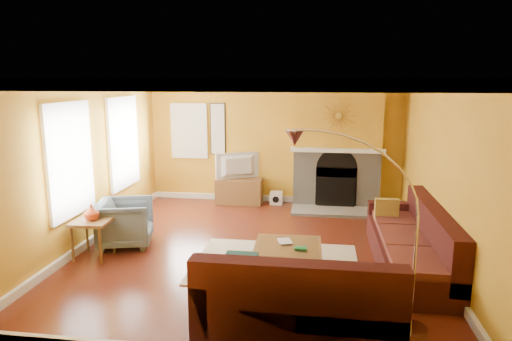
# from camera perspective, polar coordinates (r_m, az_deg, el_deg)

# --- Properties ---
(floor) EXTENTS (5.50, 6.00, 0.02)m
(floor) POSITION_cam_1_polar(r_m,az_deg,el_deg) (7.42, -0.15, -9.93)
(floor) COLOR maroon
(floor) RESTS_ON ground
(ceiling) EXTENTS (5.50, 6.00, 0.02)m
(ceiling) POSITION_cam_1_polar(r_m,az_deg,el_deg) (6.91, -0.17, 11.56)
(ceiling) COLOR white
(ceiling) RESTS_ON ground
(wall_back) EXTENTS (5.50, 0.02, 2.70)m
(wall_back) POSITION_cam_1_polar(r_m,az_deg,el_deg) (9.99, 2.30, 3.69)
(wall_back) COLOR gold
(wall_back) RESTS_ON ground
(wall_front) EXTENTS (5.50, 0.02, 2.70)m
(wall_front) POSITION_cam_1_polar(r_m,az_deg,el_deg) (4.18, -6.10, -7.39)
(wall_front) COLOR gold
(wall_front) RESTS_ON ground
(wall_left) EXTENTS (0.02, 6.00, 2.70)m
(wall_left) POSITION_cam_1_polar(r_m,az_deg,el_deg) (7.92, -20.35, 0.94)
(wall_left) COLOR gold
(wall_left) RESTS_ON ground
(wall_right) EXTENTS (0.02, 6.00, 2.70)m
(wall_right) POSITION_cam_1_polar(r_m,az_deg,el_deg) (7.20, 22.15, -0.19)
(wall_right) COLOR gold
(wall_right) RESTS_ON ground
(baseboard) EXTENTS (5.50, 6.00, 0.12)m
(baseboard) POSITION_cam_1_polar(r_m,az_deg,el_deg) (7.40, -0.15, -9.42)
(baseboard) COLOR white
(baseboard) RESTS_ON floor
(crown_molding) EXTENTS (5.50, 6.00, 0.12)m
(crown_molding) POSITION_cam_1_polar(r_m,az_deg,el_deg) (6.91, -0.17, 10.98)
(crown_molding) COLOR white
(crown_molding) RESTS_ON ceiling
(window_left_near) EXTENTS (0.06, 1.22, 1.72)m
(window_left_near) POSITION_cam_1_polar(r_m,az_deg,el_deg) (9.03, -16.32, 3.37)
(window_left_near) COLOR white
(window_left_near) RESTS_ON wall_left
(window_left_far) EXTENTS (0.06, 1.22, 1.72)m
(window_left_far) POSITION_cam_1_polar(r_m,az_deg,el_deg) (7.36, -22.35, 1.23)
(window_left_far) COLOR white
(window_left_far) RESTS_ON wall_left
(window_back) EXTENTS (0.82, 0.06, 1.22)m
(window_back) POSITION_cam_1_polar(r_m,az_deg,el_deg) (10.28, -8.35, 4.92)
(window_back) COLOR white
(window_back) RESTS_ON wall_back
(wall_art) EXTENTS (0.34, 0.04, 1.14)m
(wall_art) POSITION_cam_1_polar(r_m,az_deg,el_deg) (10.12, -4.79, 5.19)
(wall_art) COLOR white
(wall_art) RESTS_ON wall_back
(fireplace) EXTENTS (1.80, 0.40, 2.70)m
(fireplace) POSITION_cam_1_polar(r_m,az_deg,el_deg) (9.74, 10.12, 3.32)
(fireplace) COLOR #9E9C95
(fireplace) RESTS_ON floor
(mantel) EXTENTS (1.92, 0.22, 0.08)m
(mantel) POSITION_cam_1_polar(r_m,az_deg,el_deg) (9.52, 10.14, 2.53)
(mantel) COLOR white
(mantel) RESTS_ON fireplace
(hearth) EXTENTS (1.80, 0.70, 0.06)m
(hearth) POSITION_cam_1_polar(r_m,az_deg,el_deg) (9.48, 9.95, -5.06)
(hearth) COLOR #9E9C95
(hearth) RESTS_ON floor
(sunburst) EXTENTS (0.70, 0.04, 0.70)m
(sunburst) POSITION_cam_1_polar(r_m,az_deg,el_deg) (9.45, 10.29, 6.73)
(sunburst) COLOR olive
(sunburst) RESTS_ON fireplace
(rug) EXTENTS (2.40, 1.80, 0.02)m
(rug) POSITION_cam_1_polar(r_m,az_deg,el_deg) (6.89, 2.52, -11.53)
(rug) COLOR beige
(rug) RESTS_ON floor
(sectional_sofa) EXTENTS (3.05, 3.77, 0.90)m
(sectional_sofa) POSITION_cam_1_polar(r_m,az_deg,el_deg) (6.43, 9.78, -9.15)
(sectional_sofa) COLOR #3E1414
(sectional_sofa) RESTS_ON floor
(coffee_table) EXTENTS (0.97, 0.97, 0.37)m
(coffee_table) POSITION_cam_1_polar(r_m,az_deg,el_deg) (6.63, 3.98, -10.82)
(coffee_table) COLOR white
(coffee_table) RESTS_ON floor
(media_console) EXTENTS (1.00, 0.45, 0.55)m
(media_console) POSITION_cam_1_polar(r_m,az_deg,el_deg) (9.99, -2.12, -2.60)
(media_console) COLOR brown
(media_console) RESTS_ON floor
(tv) EXTENTS (0.92, 0.59, 0.57)m
(tv) POSITION_cam_1_polar(r_m,az_deg,el_deg) (9.87, -2.15, 0.54)
(tv) COLOR black
(tv) RESTS_ON media_console
(subwoofer) EXTENTS (0.27, 0.27, 0.27)m
(subwoofer) POSITION_cam_1_polar(r_m,az_deg,el_deg) (9.98, 2.56, -3.45)
(subwoofer) COLOR white
(subwoofer) RESTS_ON floor
(armchair) EXTENTS (1.03, 1.01, 0.77)m
(armchair) POSITION_cam_1_polar(r_m,az_deg,el_deg) (7.79, -16.00, -6.29)
(armchair) COLOR slate
(armchair) RESTS_ON floor
(side_table) EXTENTS (0.57, 0.57, 0.60)m
(side_table) POSITION_cam_1_polar(r_m,az_deg,el_deg) (7.43, -19.66, -8.05)
(side_table) COLOR brown
(side_table) RESTS_ON floor
(vase) EXTENTS (0.24, 0.24, 0.24)m
(vase) POSITION_cam_1_polar(r_m,az_deg,el_deg) (7.30, -19.88, -4.94)
(vase) COLOR #E54D1A
(vase) RESTS_ON side_table
(book) EXTENTS (0.25, 0.29, 0.02)m
(book) POSITION_cam_1_polar(r_m,az_deg,el_deg) (6.66, 2.82, -8.87)
(book) COLOR white
(book) RESTS_ON coffee_table
(arc_lamp) EXTENTS (1.38, 0.36, 2.17)m
(arc_lamp) POSITION_cam_1_polar(r_m,az_deg,el_deg) (4.96, 12.71, -7.79)
(arc_lamp) COLOR silver
(arc_lamp) RESTS_ON floor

